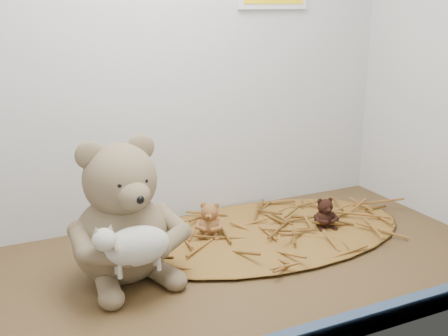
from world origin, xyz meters
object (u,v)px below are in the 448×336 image
toy_lamb (137,246)px  mini_teddy_brown (325,212)px  main_teddy (120,210)px  mini_teddy_tan (210,218)px

toy_lamb → mini_teddy_brown: toy_lamb is taller
main_teddy → mini_teddy_tan: 25.08cm
toy_lamb → mini_teddy_brown: (47.00, 11.50, -5.60)cm
main_teddy → toy_lamb: 10.21cm
toy_lamb → mini_teddy_tan: (21.87, 18.58, -5.31)cm
mini_teddy_tan → mini_teddy_brown: mini_teddy_tan is taller
main_teddy → mini_teddy_brown: size_ratio=3.86×
main_teddy → mini_teddy_tan: (21.87, 8.87, -8.48)cm
mini_teddy_tan → mini_teddy_brown: bearing=15.5°
toy_lamb → mini_teddy_brown: size_ratio=2.12×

